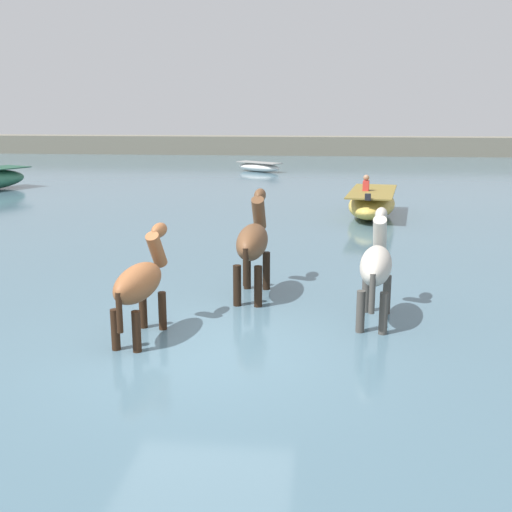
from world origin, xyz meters
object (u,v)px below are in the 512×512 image
object	(u,v)px
horse_lead_bay	(253,244)
boat_near_starboard	(372,204)
boat_mid_outer	(259,167)
horse_trailing_chestnut	(141,284)
horse_flank_pinto	(376,267)

from	to	relation	value
horse_lead_bay	boat_near_starboard	xyz separation A→B (m)	(2.67, 8.54, -0.53)
boat_mid_outer	boat_near_starboard	size ratio (longest dim) A/B	0.69
horse_lead_bay	horse_trailing_chestnut	xyz separation A→B (m)	(-1.34, -2.17, -0.15)
boat_mid_outer	horse_trailing_chestnut	bearing A→B (deg)	-88.00
horse_flank_pinto	boat_mid_outer	xyz separation A→B (m)	(-4.18, 23.31, -0.60)
horse_trailing_chestnut	boat_mid_outer	world-z (taller)	horse_trailing_chestnut
horse_trailing_chestnut	horse_lead_bay	bearing A→B (deg)	58.35
horse_flank_pinto	boat_near_starboard	distance (m)	9.67
horse_flank_pinto	boat_mid_outer	size ratio (longest dim) A/B	0.73
horse_flank_pinto	boat_mid_outer	world-z (taller)	horse_flank_pinto
horse_lead_bay	boat_mid_outer	world-z (taller)	horse_lead_bay
boat_near_starboard	horse_lead_bay	bearing A→B (deg)	-107.35
horse_trailing_chestnut	horse_flank_pinto	distance (m)	3.50
horse_trailing_chestnut	horse_flank_pinto	size ratio (longest dim) A/B	0.94
horse_lead_bay	horse_trailing_chestnut	bearing A→B (deg)	-121.65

